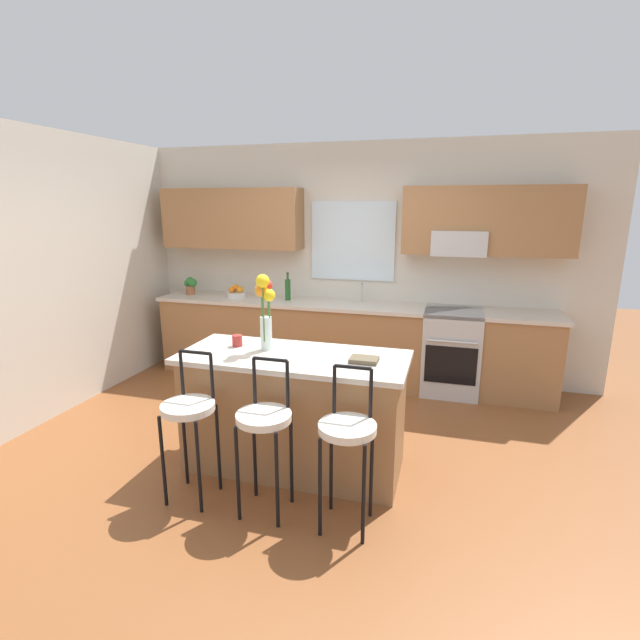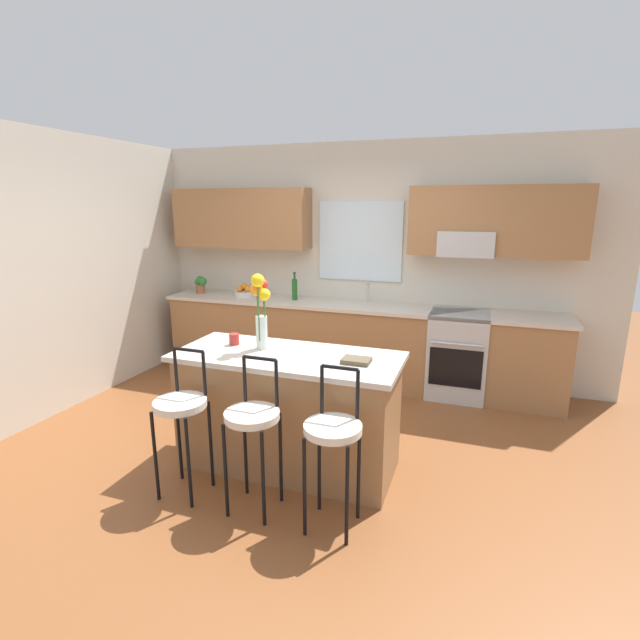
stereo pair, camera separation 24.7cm
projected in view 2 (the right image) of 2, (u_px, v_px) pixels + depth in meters
ground_plane at (297, 449)px, 3.95m from camera, size 14.00×14.00×0.00m
wall_left at (72, 272)px, 4.73m from camera, size 0.12×4.60×2.70m
back_wall_assembly at (362, 249)px, 5.40m from camera, size 5.60×0.50×2.70m
counter_run at (352, 342)px, 5.40m from camera, size 4.56×0.64×0.92m
sink_faucet at (368, 290)px, 5.34m from camera, size 0.02×0.13×0.23m
oven_range at (457, 354)px, 4.99m from camera, size 0.60×0.64×0.92m
kitchen_island at (288, 410)px, 3.61m from camera, size 1.71×0.74×0.92m
bar_stool_near at (181, 410)px, 3.22m from camera, size 0.36×0.36×1.04m
bar_stool_middle at (253, 422)px, 3.04m from camera, size 0.36×0.36×1.04m
bar_stool_far at (333, 435)px, 2.86m from camera, size 0.36×0.36×1.04m
flower_vase at (261, 305)px, 3.55m from camera, size 0.16×0.17×0.59m
mug_ceramic at (234, 339)px, 3.73m from camera, size 0.08×0.08×0.09m
cookbook at (356, 361)px, 3.31m from camera, size 0.20×0.15×0.03m
fruit_bowl_oranges at (244, 292)px, 5.72m from camera, size 0.24×0.24×0.16m
bottle_olive_oil at (295, 289)px, 5.48m from camera, size 0.06×0.06×0.33m
potted_plant_small at (201, 283)px, 5.90m from camera, size 0.18×0.12×0.22m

